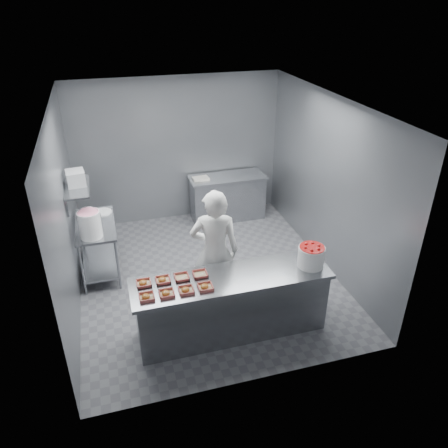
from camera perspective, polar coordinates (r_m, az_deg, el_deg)
The scene contains 24 objects.
floor at distance 7.21m, azimuth -2.19°, elevation -6.74°, with size 4.50×4.50×0.00m, color #4C4C51.
ceiling at distance 6.05m, azimuth -2.69°, elevation 15.47°, with size 4.50×4.50×0.00m, color white.
wall_back at distance 8.56m, azimuth -6.08°, elevation 9.52°, with size 4.00×0.04×2.80m, color slate.
wall_left at distance 6.40m, azimuth -20.08°, elevation 1.07°, with size 0.04×4.50×2.80m, color slate.
wall_right at distance 7.20m, azimuth 13.30°, elevation 5.15°, with size 0.04×4.50×2.80m, color slate.
service_counter at distance 5.90m, azimuth 0.98°, elevation -10.43°, with size 2.60×0.70×0.90m.
prep_table at distance 7.28m, azimuth -16.17°, elevation -2.11°, with size 0.60×1.20×0.90m.
back_counter at distance 8.78m, azimuth 0.44°, elevation 3.53°, with size 1.50×0.60×0.90m.
wall_shelf at distance 6.87m, azimuth -18.65°, elevation 4.60°, with size 0.35×0.90×0.03m, color slate.
tray_0 at distance 5.34m, azimuth -10.10°, elevation -9.34°, with size 0.19×0.18×0.06m.
tray_1 at distance 5.36m, azimuth -7.53°, elevation -8.97°, with size 0.19×0.18×0.06m.
tray_2 at distance 5.39m, azimuth -4.98°, elevation -8.58°, with size 0.19×0.18×0.06m.
tray_3 at distance 5.42m, azimuth -2.48°, elevation -8.18°, with size 0.19×0.18×0.06m.
tray_4 at distance 5.57m, azimuth -10.46°, elevation -7.59°, with size 0.19×0.18×0.06m.
tray_5 at distance 5.59m, azimuth -8.01°, elevation -7.24°, with size 0.19×0.18×0.06m.
tray_6 at distance 5.62m, azimuth -5.54°, elevation -6.90°, with size 0.19×0.18×0.04m.
tray_7 at distance 5.65m, azimuth -3.14°, elevation -6.54°, with size 0.19×0.18×0.04m.
worker at distance 6.08m, azimuth -1.21°, elevation -3.61°, with size 0.68×0.45×1.86m, color white.
strawberry_tub at distance 5.87m, azimuth 11.32°, elevation -4.08°, with size 0.35×0.35×0.29m.
glaze_bucket at distance 6.68m, azimuth -17.11°, elevation 0.01°, with size 0.34×0.33×0.50m.
bucket_lid at distance 7.45m, azimuth -15.58°, elevation 1.51°, with size 0.30×0.30×0.02m, color white.
rag at distance 7.39m, azimuth -16.53°, elevation 1.14°, with size 0.13×0.11×0.02m, color #CCB28C.
appliance at distance 6.86m, azimuth -18.81°, elevation 5.71°, with size 0.26×0.30×0.22m, color gray.
paper_stack at distance 8.47m, azimuth -3.05°, elevation 5.96°, with size 0.30×0.22×0.04m, color silver.
Camera 1 is at (-1.36, -5.73, 4.16)m, focal length 35.00 mm.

